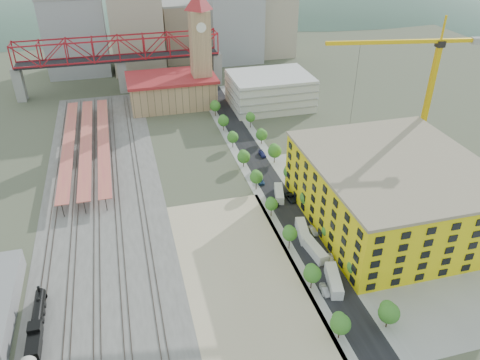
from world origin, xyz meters
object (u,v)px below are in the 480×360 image
object	(u,v)px
site_trailer_a	(334,281)
site_trailer_b	(314,249)
locomotive	(37,321)
construction_building	(393,192)
site_trailer_c	(303,231)
car_0	(324,289)
clock_tower	(200,38)
site_trailer_d	(279,193)
tower_crane	(422,80)

from	to	relation	value
site_trailer_a	site_trailer_b	xyz separation A→B (m)	(0.00, 11.83, -0.04)
locomotive	site_trailer_b	distance (m)	66.42
site_trailer_a	construction_building	bearing A→B (deg)	52.13
locomotive	site_trailer_b	xyz separation A→B (m)	(66.00, 7.46, -0.49)
site_trailer_a	site_trailer_c	distance (m)	19.81
car_0	construction_building	bearing A→B (deg)	45.50
locomotive	site_trailer_a	xyz separation A→B (m)	(66.00, -4.37, -0.45)
site_trailer_b	site_trailer_c	bearing A→B (deg)	83.11
clock_tower	site_trailer_d	xyz separation A→B (m)	(8.00, -80.95, -27.45)
construction_building	site_trailer_c	bearing A→B (deg)	-178.68
clock_tower	car_0	size ratio (longest dim) A/B	12.78
clock_tower	car_0	distance (m)	125.15
site_trailer_a	site_trailer_c	world-z (taller)	site_trailer_a
site_trailer_d	car_0	bearing A→B (deg)	-79.66
site_trailer_a	clock_tower	bearing A→B (deg)	107.81
car_0	clock_tower	bearing A→B (deg)	100.81
construction_building	site_trailer_a	xyz separation A→B (m)	(-26.00, -20.40, -8.01)
locomotive	site_trailer_a	size ratio (longest dim) A/B	1.94
locomotive	site_trailer_a	world-z (taller)	locomotive
site_trailer_c	site_trailer_d	bearing A→B (deg)	100.71
tower_crane	site_trailer_c	distance (m)	61.43
site_trailer_a	site_trailer_d	size ratio (longest dim) A/B	1.13
construction_building	tower_crane	world-z (taller)	tower_crane
site_trailer_b	site_trailer_d	size ratio (longest dim) A/B	1.10
site_trailer_c	construction_building	bearing A→B (deg)	12.03
locomotive	site_trailer_c	xyz separation A→B (m)	(66.00, 15.44, -0.53)
construction_building	site_trailer_a	bearing A→B (deg)	-141.88
site_trailer_b	site_trailer_c	distance (m)	7.97
locomotive	site_trailer_c	size ratio (longest dim) A/B	2.06
clock_tower	tower_crane	xyz separation A→B (m)	(55.19, -74.53, 2.07)
locomotive	tower_crane	bearing A→B (deg)	20.13
clock_tower	site_trailer_c	distance (m)	104.56
site_trailer_a	site_trailer_b	bearing A→B (deg)	104.01
site_trailer_b	tower_crane	bearing A→B (deg)	28.90
construction_building	tower_crane	size ratio (longest dim) A/B	1.01
tower_crane	site_trailer_b	bearing A→B (deg)	-144.20
site_trailer_d	locomotive	bearing A→B (deg)	-137.47
site_trailer_d	site_trailer_a	bearing A→B (deg)	-75.46
construction_building	car_0	world-z (taller)	construction_building
tower_crane	site_trailer_c	bearing A→B (deg)	-151.09
tower_crane	site_trailer_a	world-z (taller)	tower_crane
construction_building	site_trailer_a	world-z (taller)	construction_building
locomotive	site_trailer_c	bearing A→B (deg)	13.16
clock_tower	site_trailer_b	bearing A→B (deg)	-85.79
clock_tower	site_trailer_d	world-z (taller)	clock_tower
construction_building	site_trailer_c	world-z (taller)	construction_building
locomotive	site_trailer_b	size ratio (longest dim) A/B	1.99
construction_building	tower_crane	bearing A→B (deg)	50.23
construction_building	site_trailer_d	bearing A→B (deg)	143.78
locomotive	clock_tower	bearing A→B (deg)	63.44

